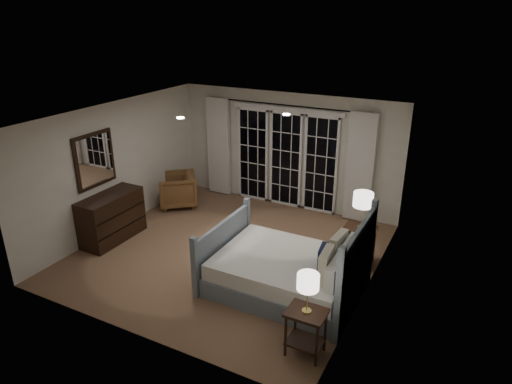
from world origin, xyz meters
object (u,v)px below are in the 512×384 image
at_px(armchair, 177,190).
at_px(nightstand_left, 306,326).
at_px(nightstand_right, 359,240).
at_px(lamp_left, 308,282).
at_px(dresser, 112,217).
at_px(bed, 288,271).
at_px(lamp_right, 363,200).

bearing_deg(armchair, nightstand_left, 15.31).
relative_size(nightstand_right, lamp_left, 1.29).
distance_m(nightstand_right, armchair, 4.31).
height_order(nightstand_left, lamp_left, lamp_left).
relative_size(lamp_left, dresser, 0.42).
bearing_deg(armchair, nightstand_right, 43.12).
relative_size(bed, lamp_right, 3.60).
bearing_deg(lamp_right, bed, -120.01).
height_order(lamp_right, armchair, lamp_right).
bearing_deg(armchair, bed, 22.84).
height_order(bed, nightstand_left, bed).
height_order(bed, lamp_right, bed).
relative_size(nightstand_right, armchair, 0.85).
bearing_deg(nightstand_right, bed, -120.01).
bearing_deg(lamp_left, bed, 122.38).
distance_m(lamp_left, armchair, 5.33).
bearing_deg(lamp_left, dresser, 164.39).
bearing_deg(nightstand_left, lamp_right, 90.31).
bearing_deg(nightstand_right, dresser, -163.99).
bearing_deg(nightstand_right, armchair, 171.85).
distance_m(armchair, dresser, 1.88).
bearing_deg(dresser, armchair, 86.03).
relative_size(bed, nightstand_left, 3.55).
bearing_deg(nightstand_left, nightstand_right, 90.31).
height_order(bed, dresser, bed).
bearing_deg(lamp_left, armchair, 144.04).
height_order(nightstand_left, armchair, armchair).
xyz_separation_m(bed, dresser, (-3.64, 0.03, 0.12)).
relative_size(bed, lamp_left, 4.28).
distance_m(bed, armchair, 4.00).
height_order(lamp_right, dresser, lamp_right).
bearing_deg(lamp_right, dresser, -163.99).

